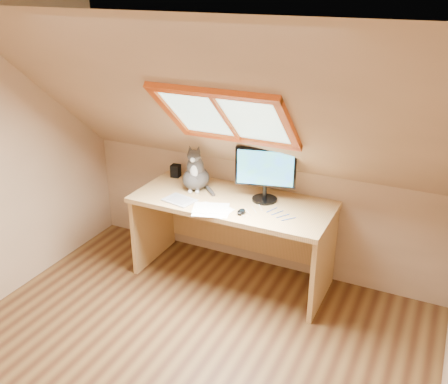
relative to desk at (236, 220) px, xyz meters
The scene contains 10 objects.
ground 1.56m from the desk, 86.09° to the right, with size 3.50×3.50×0.00m, color brown.
room_shell 1.78m from the desk, 86.32° to the right, with size 3.52×3.52×2.41m.
desk is the anchor object (origin of this frame).
monitor 0.57m from the desk, ahead, with size 0.51×0.22×0.47m.
cat 0.55m from the desk, behind, with size 0.30×0.33×0.43m.
desk_speaker 0.79m from the desk, 166.06° to the left, with size 0.08×0.08×0.12m, color black.
graphics_tablet 0.55m from the desk, 143.94° to the right, with size 0.27×0.19×0.01m, color #B2B2B7.
mouse 0.42m from the desk, 58.37° to the right, with size 0.06×0.11×0.03m, color black.
papers 0.43m from the desk, 112.38° to the right, with size 0.35×0.30×0.01m.
cables 0.49m from the desk, 26.89° to the right, with size 0.51×0.26×0.01m.
Camera 1 is at (1.53, -2.18, 2.58)m, focal length 40.00 mm.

